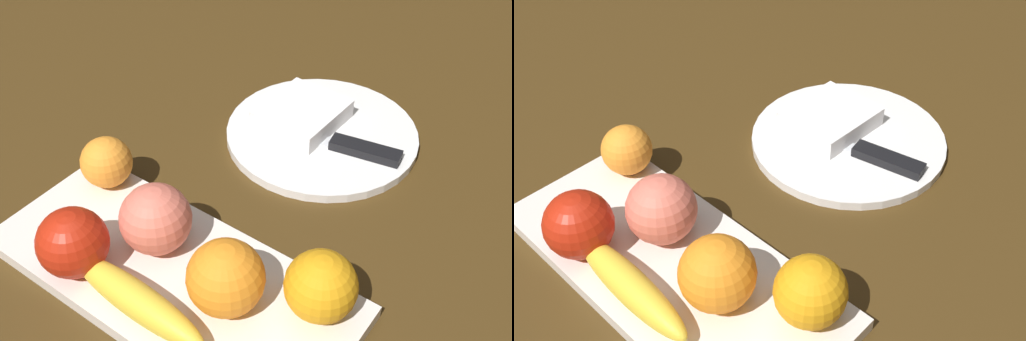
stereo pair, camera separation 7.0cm
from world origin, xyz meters
TOP-DOWN VIEW (x-y plane):
  - ground_plane at (0.00, 0.00)m, footprint 2.40×2.40m
  - fruit_tray at (0.01, 0.02)m, footprint 0.39×0.17m
  - apple at (0.09, 0.07)m, footprint 0.07×0.07m
  - banana at (0.00, 0.08)m, footprint 0.17×0.04m
  - orange_near_apple at (0.16, -0.04)m, footprint 0.06×0.06m
  - orange_near_banana at (-0.14, -0.03)m, footprint 0.07×0.07m
  - orange_center at (-0.06, 0.02)m, footprint 0.08×0.08m
  - peach at (0.04, 0.00)m, footprint 0.08×0.08m
  - dinner_plate at (0.01, -0.28)m, footprint 0.25×0.25m
  - folded_napkin at (0.04, -0.28)m, footprint 0.10×0.11m
  - knife at (-0.05, -0.26)m, footprint 0.18×0.06m

SIDE VIEW (x-z plane):
  - ground_plane at x=0.00m, z-range 0.00..0.00m
  - dinner_plate at x=0.01m, z-range 0.00..0.01m
  - fruit_tray at x=0.01m, z-range 0.00..0.02m
  - knife at x=-0.05m, z-range 0.01..0.02m
  - folded_napkin at x=0.04m, z-range 0.01..0.04m
  - banana at x=0.00m, z-range 0.02..0.05m
  - orange_near_apple at x=0.16m, z-range 0.02..0.08m
  - orange_near_banana at x=-0.14m, z-range 0.02..0.09m
  - apple at x=0.09m, z-range 0.02..0.09m
  - peach at x=0.04m, z-range 0.02..0.09m
  - orange_center at x=-0.06m, z-range 0.02..0.09m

